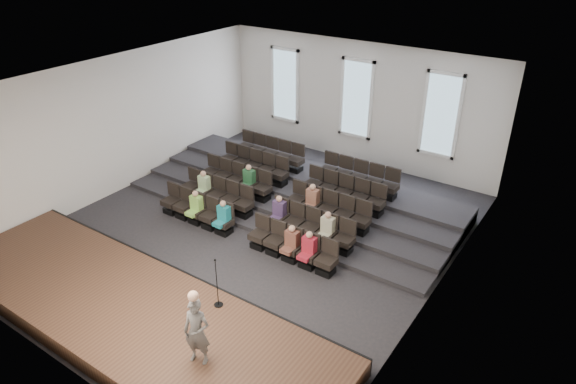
# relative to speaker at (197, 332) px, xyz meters

# --- Properties ---
(ground) EXTENTS (14.00, 14.00, 0.00)m
(ground) POSITION_rel_speaker_xyz_m (-2.77, 5.45, -1.32)
(ground) COLOR black
(ground) RESTS_ON ground
(ceiling) EXTENTS (12.00, 14.00, 0.02)m
(ceiling) POSITION_rel_speaker_xyz_m (-2.77, 5.45, 3.69)
(ceiling) COLOR white
(ceiling) RESTS_ON ground
(wall_back) EXTENTS (12.00, 0.04, 5.00)m
(wall_back) POSITION_rel_speaker_xyz_m (-2.77, 12.47, 1.18)
(wall_back) COLOR silver
(wall_back) RESTS_ON ground
(wall_front) EXTENTS (12.00, 0.04, 5.00)m
(wall_front) POSITION_rel_speaker_xyz_m (-2.77, -1.57, 1.18)
(wall_front) COLOR silver
(wall_front) RESTS_ON ground
(wall_left) EXTENTS (0.04, 14.00, 5.00)m
(wall_left) POSITION_rel_speaker_xyz_m (-8.79, 5.45, 1.18)
(wall_left) COLOR silver
(wall_left) RESTS_ON ground
(wall_right) EXTENTS (0.04, 14.00, 5.00)m
(wall_right) POSITION_rel_speaker_xyz_m (3.25, 5.45, 1.18)
(wall_right) COLOR silver
(wall_right) RESTS_ON ground
(stage) EXTENTS (11.80, 3.60, 0.50)m
(stage) POSITION_rel_speaker_xyz_m (-2.77, 0.35, -1.07)
(stage) COLOR #432C1D
(stage) RESTS_ON ground
(stage_lip) EXTENTS (11.80, 0.06, 0.52)m
(stage_lip) POSITION_rel_speaker_xyz_m (-2.77, 2.12, -1.07)
(stage_lip) COLOR black
(stage_lip) RESTS_ON ground
(risers) EXTENTS (11.80, 4.80, 0.60)m
(risers) POSITION_rel_speaker_xyz_m (-2.77, 8.62, -1.12)
(risers) COLOR black
(risers) RESTS_ON ground
(seating_rows) EXTENTS (6.80, 4.70, 1.67)m
(seating_rows) POSITION_rel_speaker_xyz_m (-2.77, 6.99, -0.64)
(seating_rows) COLOR black
(seating_rows) RESTS_ON ground
(windows) EXTENTS (8.44, 0.10, 3.24)m
(windows) POSITION_rel_speaker_xyz_m (-2.77, 12.40, 1.38)
(windows) COLOR white
(windows) RESTS_ON wall_back
(audience) EXTENTS (5.45, 2.64, 1.10)m
(audience) POSITION_rel_speaker_xyz_m (-2.49, 5.67, -0.52)
(audience) COLOR #8DCF52
(audience) RESTS_ON seating_rows
(speaker) EXTENTS (0.69, 0.55, 1.64)m
(speaker) POSITION_rel_speaker_xyz_m (0.00, 0.00, 0.00)
(speaker) COLOR #53514F
(speaker) RESTS_ON stage
(mic_stand) EXTENTS (0.23, 0.23, 1.40)m
(mic_stand) POSITION_rel_speaker_xyz_m (-0.87, 1.62, -0.40)
(mic_stand) COLOR black
(mic_stand) RESTS_ON stage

